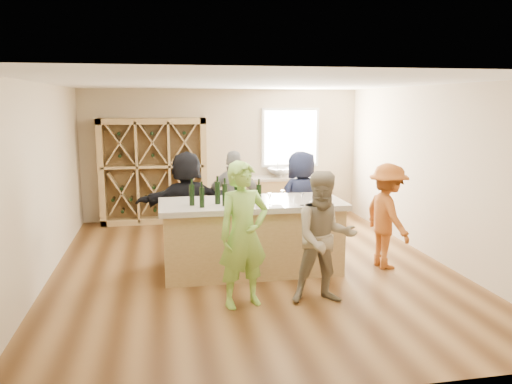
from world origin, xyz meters
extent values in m
cube|color=brown|center=(0.00, 0.00, -0.05)|extent=(6.00, 7.00, 0.10)
cube|color=white|center=(0.00, 0.00, 2.85)|extent=(6.00, 7.00, 0.10)
cube|color=#C3AF8D|center=(0.00, 3.55, 1.40)|extent=(6.00, 0.10, 2.80)
cube|color=#C3AF8D|center=(0.00, -3.55, 1.40)|extent=(6.00, 0.10, 2.80)
cube|color=#C3AF8D|center=(-3.05, 0.00, 1.40)|extent=(0.10, 7.00, 2.80)
cube|color=#C3AF8D|center=(3.05, 0.00, 1.40)|extent=(0.10, 7.00, 2.80)
cube|color=white|center=(1.50, 3.47, 1.75)|extent=(1.30, 0.06, 1.30)
cube|color=white|center=(1.50, 3.44, 1.75)|extent=(1.18, 0.01, 1.18)
cube|color=#A88650|center=(-1.50, 3.27, 1.10)|extent=(2.20, 0.45, 2.20)
cube|color=#A88650|center=(1.40, 3.20, 0.43)|extent=(1.60, 0.58, 0.86)
cube|color=#AA9F8C|center=(1.40, 3.20, 0.89)|extent=(1.70, 0.62, 0.06)
imported|color=silver|center=(1.20, 3.20, 1.01)|extent=(0.54, 0.54, 0.19)
cylinder|color=silver|center=(1.20, 3.38, 1.07)|extent=(0.02, 0.02, 0.30)
cube|color=#A88650|center=(-0.03, -0.16, 0.50)|extent=(2.60, 1.00, 1.00)
cube|color=#AA9F8C|center=(-0.03, -0.16, 1.04)|extent=(2.72, 1.12, 0.08)
cylinder|color=black|center=(-0.92, -0.30, 1.23)|extent=(0.10, 0.10, 0.30)
cylinder|color=black|center=(-0.79, -0.46, 1.22)|extent=(0.09, 0.09, 0.29)
cylinder|color=black|center=(-0.55, -0.26, 1.24)|extent=(0.10, 0.10, 0.33)
cylinder|color=black|center=(-0.47, -0.42, 1.24)|extent=(0.10, 0.10, 0.32)
cylinder|color=black|center=(-0.28, -0.30, 1.23)|extent=(0.08, 0.08, 0.30)
cone|color=white|center=(-0.30, -0.62, 1.18)|extent=(0.08, 0.08, 0.19)
cone|color=white|center=(0.15, -0.58, 1.18)|extent=(0.08, 0.08, 0.19)
cone|color=white|center=(0.61, -0.60, 1.16)|extent=(0.08, 0.08, 0.16)
cone|color=white|center=(0.40, -0.30, 1.16)|extent=(0.07, 0.07, 0.16)
cone|color=white|center=(0.90, -0.46, 1.17)|extent=(0.07, 0.07, 0.17)
cube|color=white|center=(-0.39, -0.57, 1.08)|extent=(0.23, 0.30, 0.00)
cube|color=white|center=(0.23, -0.58, 1.08)|extent=(0.22, 0.28, 0.00)
cube|color=white|center=(0.85, -0.50, 1.08)|extent=(0.30, 0.34, 0.00)
imported|color=#8CC64C|center=(-0.36, -1.41, 0.91)|extent=(0.78, 0.65, 1.83)
imported|color=gray|center=(0.65, -1.50, 0.85)|extent=(0.85, 0.50, 1.69)
imported|color=#994C19|center=(2.04, -0.36, 0.81)|extent=(0.58, 1.09, 1.62)
imported|color=slate|center=(-0.15, 0.79, 0.87)|extent=(1.12, 0.78, 1.74)
imported|color=#191E38|center=(0.99, 0.76, 0.86)|extent=(0.98, 0.83, 1.72)
imported|color=black|center=(-0.94, 0.82, 0.88)|extent=(1.71, 0.91, 1.75)
cylinder|color=black|center=(0.02, -0.46, 1.23)|extent=(0.07, 0.07, 0.30)
camera|label=1|loc=(-1.33, -7.29, 2.54)|focal=35.00mm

